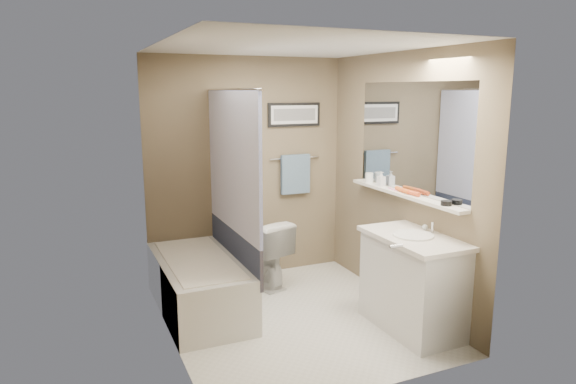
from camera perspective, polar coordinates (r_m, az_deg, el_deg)
name	(u,v)px	position (r m, az deg, el deg)	size (l,w,h in m)	color
ground	(295,318)	(4.82, 0.74, -13.86)	(2.50, 2.50, 0.00)	silver
ceiling	(295,49)	(4.38, 0.82, 15.63)	(2.20, 2.50, 0.04)	silver
wall_back	(248,170)	(5.57, -4.47, 2.49)	(2.20, 0.04, 2.40)	brown
wall_front	(373,222)	(3.39, 9.43, -3.35)	(2.20, 0.04, 2.40)	brown
wall_left	(170,200)	(4.13, -13.01, -0.87)	(0.04, 2.50, 2.40)	brown
wall_right	(398,181)	(4.98, 12.15, 1.23)	(0.04, 2.50, 2.40)	brown
tile_surround	(158,211)	(4.65, -14.21, -2.10)	(0.02, 1.55, 2.00)	#C9B098
curtain_rod	(231,90)	(4.69, -6.33, 11.24)	(0.02, 0.02, 1.55)	silver
curtain_upper	(233,162)	(4.73, -6.16, 3.35)	(0.03, 1.45, 1.28)	white
curtain_lower	(235,248)	(4.91, -5.96, -6.17)	(0.03, 1.45, 0.36)	#2A344F
mirror	(411,138)	(4.82, 13.50, 5.87)	(0.02, 1.60, 1.00)	silver
shelf	(403,194)	(4.86, 12.70, -0.25)	(0.12, 1.60, 0.03)	silver
towel_bar	(295,158)	(5.75, 0.75, 3.80)	(0.02, 0.02, 0.60)	silver
towel	(295,174)	(5.76, 0.83, 2.00)	(0.34, 0.05, 0.44)	#81A3BB
art_frame	(294,115)	(5.72, 0.69, 8.60)	(0.62, 0.03, 0.26)	black
art_mat	(295,115)	(5.71, 0.75, 8.59)	(0.56, 0.00, 0.20)	white
art_image	(295,115)	(5.70, 0.76, 8.59)	(0.50, 0.00, 0.13)	#595959
door	(440,242)	(3.76, 16.51, -5.39)	(0.80, 0.02, 2.00)	silver
door_handle	(396,246)	(3.60, 11.93, -5.90)	(0.02, 0.02, 0.10)	silver
bathtub	(199,285)	(4.96, -9.89, -10.15)	(0.70, 1.50, 0.50)	silver
tub_rim	(198,260)	(4.87, -9.99, -7.41)	(0.56, 1.36, 0.02)	white
toilet	(261,252)	(5.46, -3.06, -6.73)	(0.40, 0.71, 0.72)	silver
vanity	(413,285)	(4.61, 13.68, -10.00)	(0.50, 0.90, 0.80)	silver
countertop	(414,238)	(4.47, 13.83, -4.99)	(0.54, 0.96, 0.04)	silver
sink_basin	(413,235)	(4.46, 13.75, -4.67)	(0.34, 0.34, 0.01)	white
faucet_spout	(433,228)	(4.57, 15.77, -3.84)	(0.02, 0.02, 0.10)	silver
faucet_knob	(425,227)	(4.65, 14.98, -3.79)	(0.05, 0.05, 0.05)	silver
candle_bowl_near	(446,203)	(4.41, 17.17, -1.18)	(0.09, 0.09, 0.04)	black
hair_brush_front	(411,193)	(4.76, 13.51, -0.06)	(0.04, 0.04, 0.22)	#D5481E
hair_brush_back	(402,190)	(4.87, 12.59, 0.22)	(0.04, 0.04, 0.22)	#D65B1E
pink_comb	(393,189)	(4.98, 11.61, 0.30)	(0.03, 0.16, 0.01)	pink
glass_jar	(369,178)	(5.32, 9.02, 1.58)	(0.08, 0.08, 0.10)	white
soap_bottle	(381,179)	(5.14, 10.32, 1.44)	(0.06, 0.07, 0.14)	#999999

